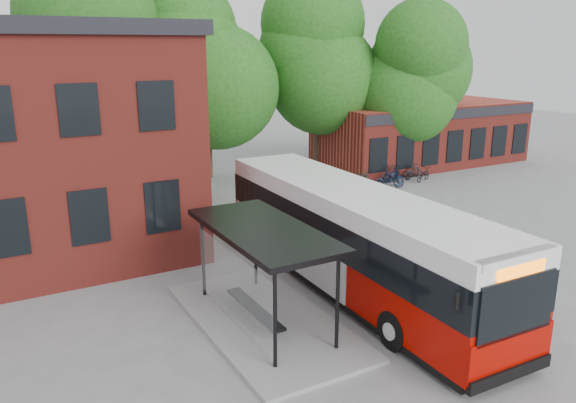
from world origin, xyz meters
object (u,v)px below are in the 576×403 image
bicycle_6 (423,174)px  bicycle_0 (359,184)px  bicycle_3 (391,179)px  city_bus (352,240)px  bicycle_5 (391,173)px  bicycle_2 (389,180)px  bicycle_4 (401,174)px  bicycle_1 (361,181)px  bus_shelter (264,276)px  bicycle_7 (414,171)px

bicycle_6 → bicycle_0: bearing=68.1°
bicycle_3 → city_bus: bearing=144.2°
bicycle_5 → bicycle_2: bearing=124.4°
bicycle_0 → bicycle_6: bearing=-101.8°
bicycle_3 → bicycle_4: 1.64m
bicycle_1 → city_bus: bearing=121.1°
bus_shelter → bicycle_5: size_ratio=4.20×
bicycle_1 → bicycle_5: size_ratio=1.00×
bicycle_4 → bicycle_6: bicycle_4 is taller
bicycle_5 → city_bus: bearing=123.5°
bus_shelter → bicycle_1: 15.99m
bicycle_2 → bicycle_5: size_ratio=1.03×
city_bus → bicycle_2: bearing=46.9°
bicycle_6 → bus_shelter: bearing=101.4°
bus_shelter → city_bus: bearing=11.8°
bicycle_0 → bicycle_2: 1.91m
city_bus → bicycle_0: size_ratio=7.86×
bicycle_3 → bicycle_4: bicycle_3 is taller
bicycle_2 → bicycle_7: bearing=-44.9°
bicycle_1 → bicycle_7: bicycle_1 is taller
bicycle_2 → bicycle_4: bicycle_2 is taller
bus_shelter → bicycle_2: bearing=38.7°
bicycle_6 → bicycle_7: bearing=-23.4°
bicycle_2 → bus_shelter: bearing=151.8°
bicycle_7 → city_bus: bearing=119.3°
bicycle_2 → bicycle_3: 0.28m
city_bus → bicycle_0: (7.72, 10.09, -1.22)m
bicycle_0 → bicycle_1: bicycle_1 is taller
bicycle_6 → bicycle_7: (0.01, 0.82, 0.04)m
bicycle_5 → bicycle_1: bearing=93.4°
bicycle_0 → bicycle_4: 3.63m
bus_shelter → bicycle_1: size_ratio=4.22×
bicycle_7 → bicycle_4: bearing=87.9°
bicycle_6 → bicycle_2: bearing=73.7°
bicycle_6 → city_bus: bearing=106.4°
city_bus → bicycle_6: 16.11m
bicycle_2 → bicycle_5: bearing=-20.3°
city_bus → bicycle_2: 13.81m
bicycle_0 → bicycle_1: size_ratio=1.00×
bicycle_3 → bicycle_7: bearing=-59.8°
bicycle_1 → bicycle_6: size_ratio=1.09×
bicycle_1 → bicycle_0: bearing=94.9°
bus_shelter → bicycle_6: bearing=34.2°
bicycle_7 → bicycle_1: bearing=87.5°
bicycle_5 → bicycle_7: bicycle_5 is taller
city_bus → bicycle_3: size_ratio=8.25×
bicycle_1 → bicycle_4: 3.33m
bicycle_2 → bicycle_3: bearing=-37.8°
bicycle_2 → bicycle_6: bicycle_2 is taller
bicycle_4 → bicycle_5: 0.64m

